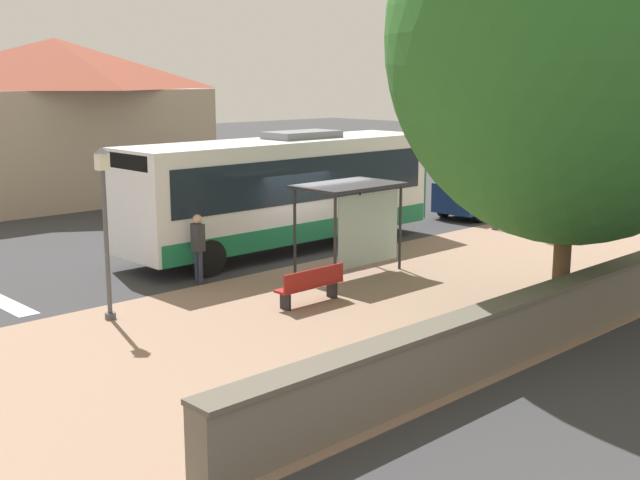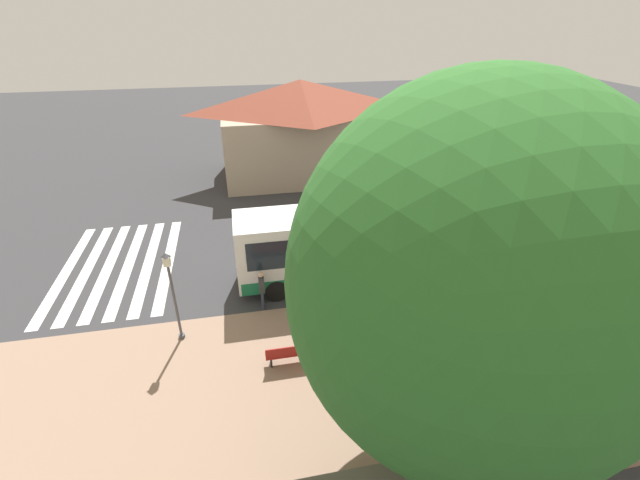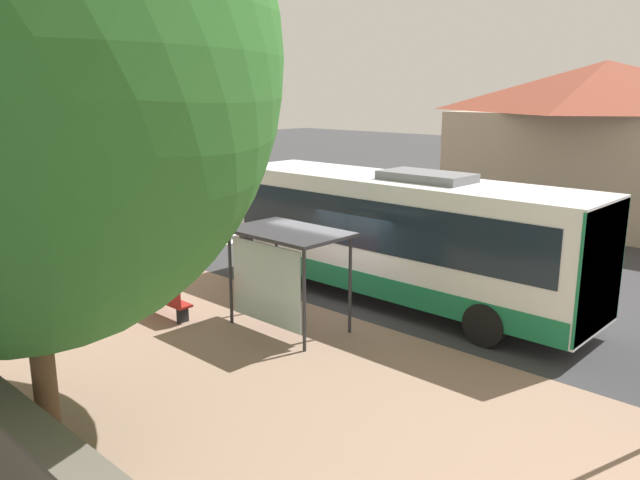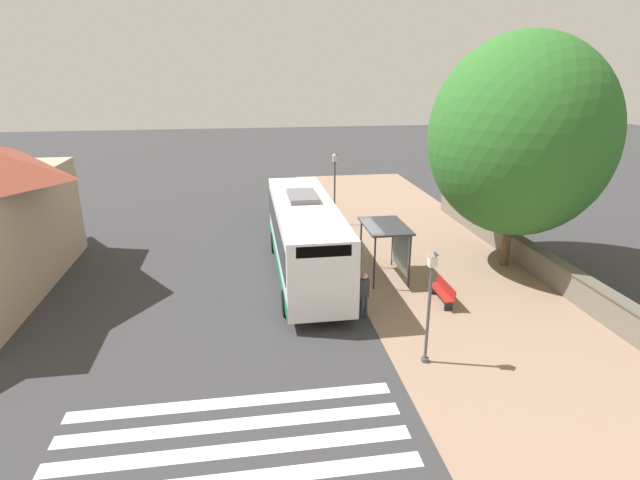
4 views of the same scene
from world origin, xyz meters
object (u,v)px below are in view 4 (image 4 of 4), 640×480
object	(u,v)px
bus	(305,236)
bus_shelter	(388,234)
bench	(443,291)
shade_tree	(520,136)
parked_car_behind_bus	(296,201)
street_lamp_near	(430,298)
pedestrian	(364,291)
street_lamp_far	(335,183)

from	to	relation	value
bus	bus_shelter	size ratio (longest dim) A/B	3.76
bench	shade_tree	distance (m)	7.91
shade_tree	parked_car_behind_bus	xyz separation A→B (m)	(8.93, -9.85, -5.08)
bus_shelter	bench	world-z (taller)	bus_shelter
bench	parked_car_behind_bus	size ratio (longest dim) A/B	0.45
street_lamp_near	parked_car_behind_bus	size ratio (longest dim) A/B	0.91
bus_shelter	parked_car_behind_bus	distance (m)	10.84
bus	street_lamp_near	bearing A→B (deg)	110.90
bus	pedestrian	bearing A→B (deg)	110.87
pedestrian	street_lamp_far	size ratio (longest dim) A/B	0.42
street_lamp_near	parked_car_behind_bus	world-z (taller)	street_lamp_near
bus_shelter	street_lamp_near	distance (m)	6.94
bus_shelter	parked_car_behind_bus	world-z (taller)	bus_shelter
street_lamp_far	pedestrian	bearing A→B (deg)	85.09
pedestrian	bench	bearing A→B (deg)	-167.49
pedestrian	street_lamp_near	distance (m)	3.66
street_lamp_near	bench	bearing A→B (deg)	-118.55
shade_tree	street_lamp_far	bearing A→B (deg)	-47.96
pedestrian	shade_tree	xyz separation A→B (m)	(-7.86, -4.18, 4.98)
bench	street_lamp_far	world-z (taller)	street_lamp_far
street_lamp_far	shade_tree	xyz separation A→B (m)	(-6.85, 7.60, 3.52)
pedestrian	street_lamp_far	xyz separation A→B (m)	(-1.01, -11.77, 1.47)
bus_shelter	street_lamp_near	size ratio (longest dim) A/B	0.74
pedestrian	bus_shelter	bearing A→B (deg)	-117.87
bench	street_lamp_near	size ratio (longest dim) A/B	0.49
street_lamp_far	parked_car_behind_bus	distance (m)	3.44
bus_shelter	shade_tree	xyz separation A→B (m)	(-5.92, -0.51, 4.03)
bus	shade_tree	bearing A→B (deg)	178.88
street_lamp_far	shade_tree	bearing A→B (deg)	132.04
street_lamp_near	street_lamp_far	xyz separation A→B (m)	(0.23, -15.01, 0.28)
bus	bench	world-z (taller)	bus
pedestrian	street_lamp_near	world-z (taller)	street_lamp_near
shade_tree	parked_car_behind_bus	world-z (taller)	shade_tree
pedestrian	parked_car_behind_bus	size ratio (longest dim) A/B	0.43
street_lamp_near	bus_shelter	bearing A→B (deg)	-95.78
bench	parked_car_behind_bus	bearing A→B (deg)	-71.35
bench	street_lamp_near	distance (m)	4.88
bus	street_lamp_far	distance (m)	7.91
pedestrian	street_lamp_far	world-z (taller)	street_lamp_far
bus_shelter	shade_tree	bearing A→B (deg)	-175.05
bus_shelter	street_lamp_far	size ratio (longest dim) A/B	0.66
street_lamp_far	bench	bearing A→B (deg)	102.29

